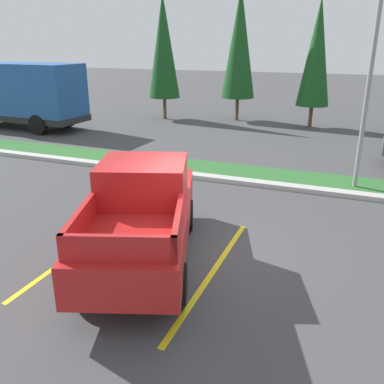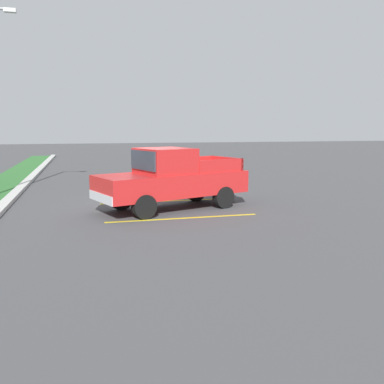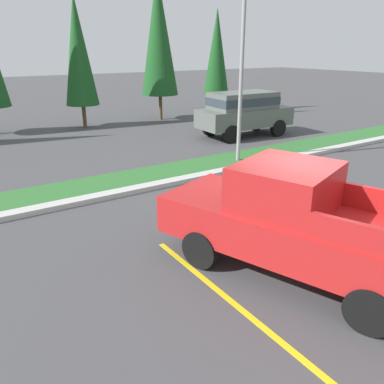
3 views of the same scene
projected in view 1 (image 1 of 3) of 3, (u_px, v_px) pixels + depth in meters
name	position (u px, v px, depth m)	size (l,w,h in m)	color
ground_plane	(197.00, 252.00, 9.21)	(120.00, 120.00, 0.00)	#424244
parking_line_near	(84.00, 246.00, 9.46)	(0.12, 4.80, 0.01)	yellow
parking_line_far	(212.00, 273.00, 8.38)	(0.12, 4.80, 0.01)	yellow
curb_strip	(252.00, 183.00, 13.55)	(56.00, 0.40, 0.15)	#B2B2AD
grass_median	(260.00, 175.00, 14.53)	(56.00, 1.80, 0.06)	#2D662D
pickup_truck_main	(143.00, 214.00, 8.61)	(3.54, 5.55, 2.10)	black
cargo_truck_distant	(26.00, 94.00, 21.91)	(6.87, 2.67, 3.40)	black
street_light	(374.00, 49.00, 11.71)	(0.24, 1.49, 7.33)	gray
cypress_tree_leftmost	(163.00, 46.00, 23.95)	(1.85, 1.85, 7.11)	brown
cypress_tree_left_inner	(239.00, 43.00, 23.42)	(1.93, 1.93, 7.43)	brown
cypress_tree_center	(317.00, 53.00, 21.44)	(1.72, 1.72, 6.62)	brown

